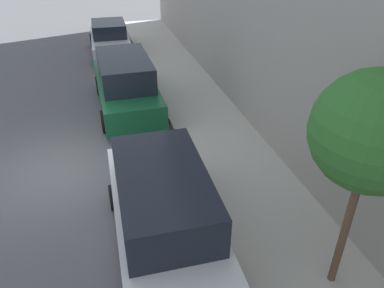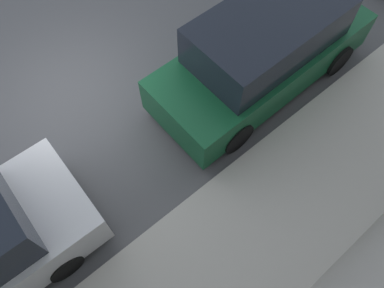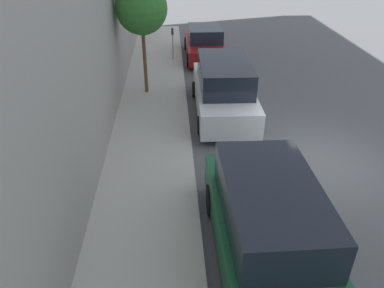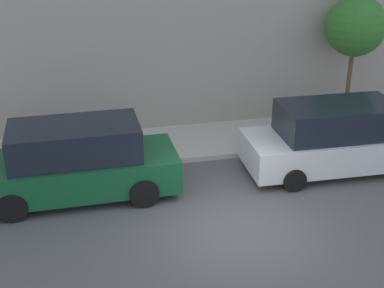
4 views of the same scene
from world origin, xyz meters
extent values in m
plane|color=#515154|center=(0.00, 0.00, 0.00)|extent=(60.00, 60.00, 0.00)
cube|color=#B2ADA3|center=(4.75, 0.00, 0.07)|extent=(2.50, 32.00, 0.15)
cube|color=silver|center=(2.24, -3.44, 0.64)|extent=(1.99, 4.94, 0.84)
cube|color=black|center=(2.24, -3.44, 1.48)|extent=(1.73, 3.13, 0.84)
cylinder|color=black|center=(1.34, -1.92, 0.30)|extent=(0.22, 0.60, 0.60)
cylinder|color=black|center=(3.14, -1.92, 0.30)|extent=(0.22, 0.60, 0.60)
cylinder|color=black|center=(3.14, -4.96, 0.30)|extent=(0.22, 0.60, 0.60)
cube|color=#14512D|center=(2.30, 3.42, 0.64)|extent=(1.97, 4.93, 0.84)
cube|color=black|center=(2.30, 3.42, 1.48)|extent=(1.72, 3.12, 0.84)
cylinder|color=black|center=(1.40, 4.94, 0.36)|extent=(0.22, 0.72, 0.72)
cylinder|color=black|center=(3.20, 4.94, 0.36)|extent=(0.22, 0.72, 0.72)
cylinder|color=black|center=(1.40, 1.90, 0.36)|extent=(0.22, 0.72, 0.72)
cylinder|color=black|center=(3.20, 1.90, 0.36)|extent=(0.22, 0.72, 0.72)
cylinder|color=brown|center=(5.04, -5.21, 1.47)|extent=(0.14, 0.14, 2.65)
sphere|color=#2D6B28|center=(5.04, -5.21, 3.31)|extent=(1.85, 1.85, 1.85)
camera|label=1|loc=(1.30, -9.03, 5.94)|focal=35.00mm
camera|label=2|loc=(5.40, -1.06, 6.69)|focal=35.00mm
camera|label=3|loc=(4.04, 8.66, 5.90)|focal=35.00mm
camera|label=4|loc=(-9.79, 3.24, 6.64)|focal=50.00mm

